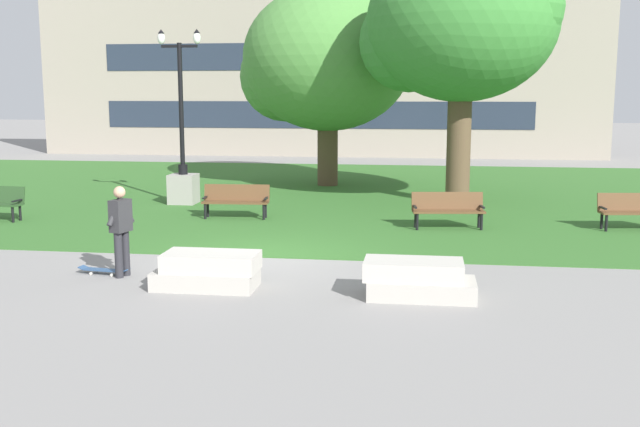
% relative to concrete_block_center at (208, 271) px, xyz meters
% --- Properties ---
extents(ground_plane, '(140.00, 140.00, 0.00)m').
position_rel_concrete_block_center_xyz_m(ground_plane, '(0.42, 2.50, -0.31)').
color(ground_plane, gray).
extents(grass_lawn, '(40.00, 20.00, 0.02)m').
position_rel_concrete_block_center_xyz_m(grass_lawn, '(0.42, 12.50, -0.30)').
color(grass_lawn, '#336628').
rests_on(grass_lawn, ground).
extents(concrete_block_center, '(1.84, 0.90, 0.64)m').
position_rel_concrete_block_center_xyz_m(concrete_block_center, '(0.00, 0.00, 0.00)').
color(concrete_block_center, '#B2ADA3').
rests_on(concrete_block_center, ground).
extents(concrete_block_left, '(1.87, 0.90, 0.64)m').
position_rel_concrete_block_center_xyz_m(concrete_block_left, '(3.67, -0.11, 0.00)').
color(concrete_block_left, '#B2ADA3').
rests_on(concrete_block_left, ground).
extents(person_skateboarder, '(0.36, 0.59, 1.71)m').
position_rel_concrete_block_center_xyz_m(person_skateboarder, '(-1.83, 0.58, 0.66)').
color(person_skateboarder, '#28282D').
rests_on(person_skateboarder, ground).
extents(skateboard, '(1.04, 0.33, 0.14)m').
position_rel_concrete_block_center_xyz_m(skateboard, '(-2.25, 0.69, -0.22)').
color(skateboard, '#2D4C75').
rests_on(skateboard, ground).
extents(park_bench_near_left, '(1.83, 0.64, 0.90)m').
position_rel_concrete_block_center_xyz_m(park_bench_near_left, '(-1.33, 7.19, 0.23)').
color(park_bench_near_left, brown).
rests_on(park_bench_near_left, grass_lawn).
extents(park_bench_near_right, '(1.85, 0.77, 0.90)m').
position_rel_concrete_block_center_xyz_m(park_bench_near_right, '(4.35, 6.40, 0.23)').
color(park_bench_near_right, brown).
rests_on(park_bench_near_right, grass_lawn).
extents(park_bench_far_right, '(1.85, 0.76, 0.90)m').
position_rel_concrete_block_center_xyz_m(park_bench_far_right, '(8.97, 6.86, 0.23)').
color(park_bench_far_right, brown).
rests_on(park_bench_far_right, grass_lawn).
extents(lamp_post_left, '(1.32, 0.80, 5.24)m').
position_rel_concrete_block_center_xyz_m(lamp_post_left, '(-3.58, 9.53, 0.77)').
color(lamp_post_left, gray).
rests_on(lamp_post_left, grass_lawn).
extents(tree_far_right, '(5.92, 5.64, 7.88)m').
position_rel_concrete_block_center_xyz_m(tree_far_right, '(4.68, 10.60, 5.11)').
color(tree_far_right, brown).
rests_on(tree_far_right, grass_lawn).
extents(tree_far_left, '(6.38, 6.08, 7.15)m').
position_rel_concrete_block_center_xyz_m(tree_far_left, '(0.15, 14.66, 4.21)').
color(tree_far_left, brown).
rests_on(tree_far_left, grass_lawn).
extents(building_facade_distant, '(29.98, 1.03, 10.39)m').
position_rel_concrete_block_center_xyz_m(building_facade_distant, '(-2.03, 27.00, 4.88)').
color(building_facade_distant, gray).
rests_on(building_facade_distant, ground).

